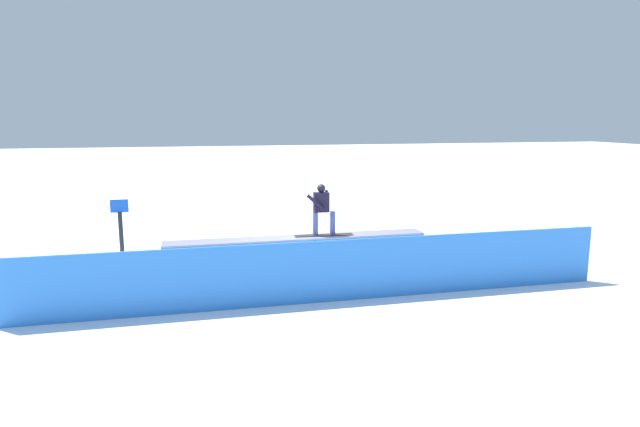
# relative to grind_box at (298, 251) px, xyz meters

# --- Properties ---
(ground_plane) EXTENTS (120.00, 120.00, 0.00)m
(ground_plane) POSITION_rel_grind_box_xyz_m (0.00, 0.00, -0.32)
(ground_plane) COLOR white
(grind_box) EXTENTS (6.86, 0.69, 0.70)m
(grind_box) POSITION_rel_grind_box_xyz_m (0.00, 0.00, 0.00)
(grind_box) COLOR blue
(grind_box) RESTS_ON ground_plane
(snowboarder) EXTENTS (1.57, 0.42, 1.37)m
(snowboarder) POSITION_rel_grind_box_xyz_m (-0.65, 0.00, 1.12)
(snowboarder) COLOR #292725
(snowboarder) RESTS_ON grind_box
(safety_fence) EXTENTS (12.52, 0.15, 1.30)m
(safety_fence) POSITION_rel_grind_box_xyz_m (0.00, 3.12, 0.33)
(safety_fence) COLOR #2F7BDF
(safety_fence) RESTS_ON ground_plane
(trail_marker) EXTENTS (0.40, 0.10, 1.91)m
(trail_marker) POSITION_rel_grind_box_xyz_m (4.29, 0.46, 0.71)
(trail_marker) COLOR #262628
(trail_marker) RESTS_ON ground_plane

